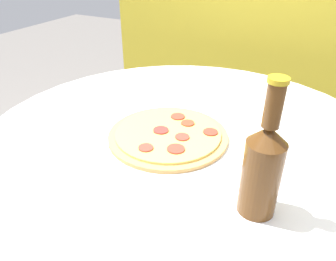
# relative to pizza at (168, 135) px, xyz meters

# --- Properties ---
(table) EXTENTS (1.06, 1.06, 0.74)m
(table) POSITION_rel_pizza_xyz_m (0.03, 0.03, -0.18)
(table) COLOR white
(table) RESTS_ON ground_plane
(fence_panel) EXTENTS (1.51, 0.04, 1.70)m
(fence_panel) POSITION_rel_pizza_xyz_m (0.03, 0.86, 0.10)
(fence_panel) COLOR gold
(fence_panel) RESTS_ON ground_plane
(pizza) EXTENTS (0.30, 0.30, 0.02)m
(pizza) POSITION_rel_pizza_xyz_m (0.00, 0.00, 0.00)
(pizza) COLOR tan
(pizza) RESTS_ON table
(beer_bottle) EXTENTS (0.07, 0.07, 0.26)m
(beer_bottle) POSITION_rel_pizza_xyz_m (0.26, -0.15, 0.09)
(beer_bottle) COLOR #563314
(beer_bottle) RESTS_ON table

